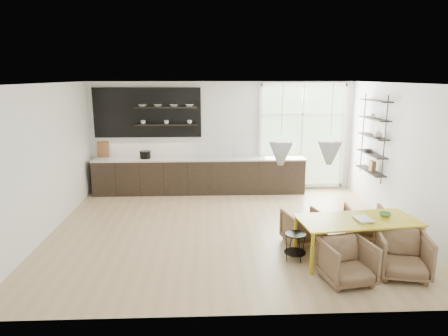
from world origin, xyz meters
TOP-DOWN VIEW (x-y plane):
  - room at (0.58, 1.10)m, footprint 7.02×6.01m
  - kitchen_run at (-0.70, 2.69)m, footprint 5.54×0.69m
  - right_shelving at (3.36, 1.17)m, footprint 0.26×1.22m
  - dining_table at (2.10, -1.45)m, footprint 2.04×1.10m
  - armchair_back_left at (1.36, -0.75)m, footprint 0.80×0.81m
  - armchair_back_right at (2.58, -0.62)m, footprint 0.75×0.77m
  - armchair_front_left at (1.68, -2.19)m, footprint 0.82×0.83m
  - armchair_front_right at (2.60, -2.04)m, footprint 0.88×0.89m
  - wire_stool at (1.07, -1.41)m, footprint 0.37×0.37m
  - table_book at (2.05, -1.50)m, footprint 0.29×0.36m
  - table_bowl at (2.61, -1.31)m, footprint 0.22×0.22m

SIDE VIEW (x-z plane):
  - wire_stool at x=1.07m, z-range 0.07..0.53m
  - armchair_back_left at x=1.36m, z-range 0.00..0.62m
  - armchair_back_right at x=2.58m, z-range 0.00..0.64m
  - armchair_front_left at x=1.68m, z-range 0.00..0.65m
  - armchair_front_right at x=2.60m, z-range 0.00..0.69m
  - kitchen_run at x=-0.70m, z-range -0.78..1.97m
  - dining_table at x=2.10m, z-range 0.31..1.02m
  - table_book at x=2.05m, z-range 0.71..0.74m
  - table_bowl at x=2.61m, z-range 0.71..0.77m
  - room at x=0.58m, z-range 0.00..2.92m
  - right_shelving at x=3.36m, z-range 0.70..2.60m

